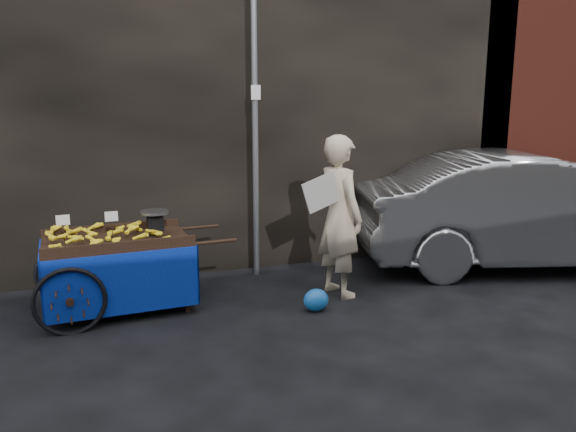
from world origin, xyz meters
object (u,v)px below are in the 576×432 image
object	(u,v)px
banana_cart	(112,247)
plastic_bag	(316,300)
parked_car	(530,210)
vendor	(339,216)

from	to	relation	value
banana_cart	plastic_bag	world-z (taller)	banana_cart
plastic_bag	banana_cart	bearing A→B (deg)	160.00
plastic_bag	parked_car	size ratio (longest dim) A/B	0.06
banana_cart	vendor	size ratio (longest dim) A/B	1.15
banana_cart	plastic_bag	distance (m)	2.32
vendor	parked_car	world-z (taller)	vendor
vendor	plastic_bag	distance (m)	1.05
banana_cart	vendor	xyz separation A→B (m)	(2.57, -0.32, 0.24)
banana_cart	vendor	distance (m)	2.60
parked_car	plastic_bag	bearing A→B (deg)	116.56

